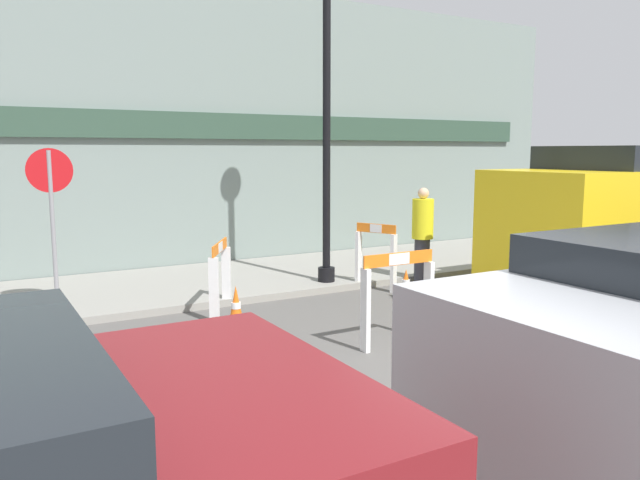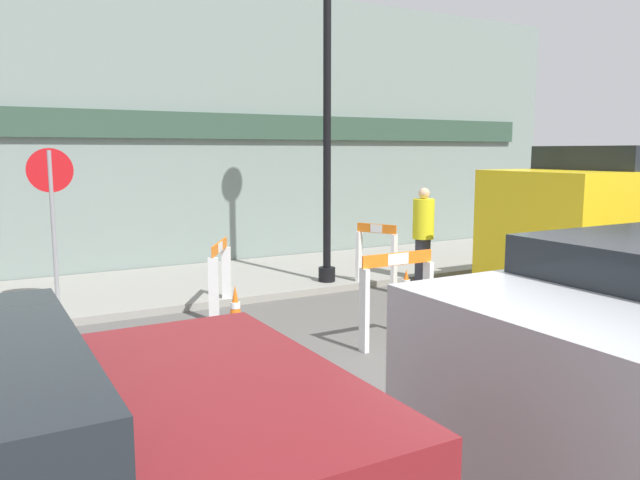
{
  "view_description": "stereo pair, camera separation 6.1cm",
  "coord_description": "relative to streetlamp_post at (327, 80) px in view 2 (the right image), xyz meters",
  "views": [
    {
      "loc": [
        -4.26,
        -4.08,
        2.32
      ],
      "look_at": [
        0.33,
        3.89,
        1.0
      ],
      "focal_mm": 35.0,
      "sensor_mm": 36.0,
      "label": 1
    },
    {
      "loc": [
        -4.21,
        -4.11,
        2.32
      ],
      "look_at": [
        0.33,
        3.89,
        1.0
      ],
      "focal_mm": 35.0,
      "sensor_mm": 36.0,
      "label": 2
    }
  ],
  "objects": [
    {
      "name": "ground_plane",
      "position": [
        -1.04,
        -4.91,
        -3.46
      ],
      "size": [
        60.0,
        60.0,
        0.0
      ],
      "primitive_type": "plane",
      "color": "#565451"
    },
    {
      "name": "sidewalk_slab",
      "position": [
        -1.04,
        1.17,
        -3.41
      ],
      "size": [
        18.0,
        3.15,
        0.11
      ],
      "color": "gray",
      "rests_on": "ground_plane"
    },
    {
      "name": "storefront_facade",
      "position": [
        -1.04,
        2.82,
        -0.71
      ],
      "size": [
        18.0,
        0.22,
        5.5
      ],
      "color": "gray",
      "rests_on": "ground_plane"
    },
    {
      "name": "streetlamp_post",
      "position": [
        0.0,
        0.0,
        0.0
      ],
      "size": [
        0.44,
        0.44,
        5.22
      ],
      "color": "black",
      "rests_on": "sidewalk_slab"
    },
    {
      "name": "stop_sign",
      "position": [
        -4.25,
        0.16,
        -1.85
      ],
      "size": [
        0.6,
        0.06,
        2.25
      ],
      "rotation": [
        0.0,
        0.0,
        3.07
      ],
      "color": "gray",
      "rests_on": "sidewalk_slab"
    },
    {
      "name": "barricade_0",
      "position": [
        -2.18,
        -0.72,
        -2.88
      ],
      "size": [
        0.63,
        0.91,
        1.04
      ],
      "rotation": [
        0.0,
        0.0,
        4.16
      ],
      "color": "white",
      "rests_on": "ground_plane"
    },
    {
      "name": "barricade_1",
      "position": [
        -0.88,
        -3.18,
        -2.84
      ],
      "size": [
        1.0,
        0.14,
        1.13
      ],
      "rotation": [
        0.0,
        0.0,
        6.29
      ],
      "color": "white",
      "rests_on": "ground_plane"
    },
    {
      "name": "barricade_2",
      "position": [
        0.63,
        -0.56,
        -2.88
      ],
      "size": [
        0.44,
        0.71,
        1.12
      ],
      "rotation": [
        0.0,
        0.0,
        8.31
      ],
      "color": "white",
      "rests_on": "ground_plane"
    },
    {
      "name": "traffic_cone_0",
      "position": [
        0.68,
        -1.31,
        -3.24
      ],
      "size": [
        0.3,
        0.3,
        0.47
      ],
      "color": "black",
      "rests_on": "ground_plane"
    },
    {
      "name": "traffic_cone_1",
      "position": [
        -2.35,
        -1.7,
        -3.17
      ],
      "size": [
        0.3,
        0.3,
        0.61
      ],
      "color": "black",
      "rests_on": "ground_plane"
    },
    {
      "name": "traffic_cone_2",
      "position": [
        0.07,
        -2.99,
        -3.24
      ],
      "size": [
        0.3,
        0.3,
        0.47
      ],
      "color": "black",
      "rests_on": "ground_plane"
    },
    {
      "name": "person_worker",
      "position": [
        1.54,
        -0.66,
        -2.56
      ],
      "size": [
        0.48,
        0.48,
        1.7
      ],
      "rotation": [
        0.0,
        0.0,
        -2.78
      ],
      "color": "#33333D",
      "rests_on": "ground_plane"
    },
    {
      "name": "work_van",
      "position": [
        4.17,
        -2.73,
        -2.16
      ],
      "size": [
        5.02,
        2.17,
        2.39
      ],
      "color": "yellow",
      "rests_on": "ground_plane"
    }
  ]
}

